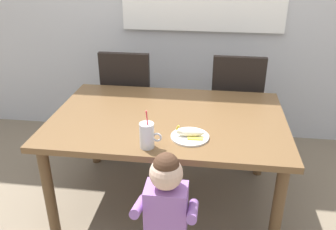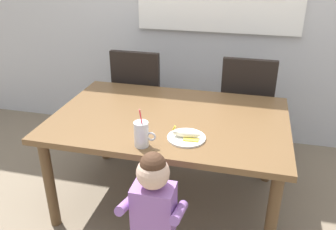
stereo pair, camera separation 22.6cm
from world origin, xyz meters
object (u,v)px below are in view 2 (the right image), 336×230
at_px(snack_plate, 186,138).
at_px(dining_table, 170,127).
at_px(milk_cup, 142,135).
at_px(dining_chair_left, 140,94).
at_px(toddler_standing, 154,205).
at_px(dining_chair_right, 246,103).
at_px(peeled_banana, 187,134).

bearing_deg(snack_plate, dining_table, 121.76).
height_order(dining_table, milk_cup, milk_cup).
distance_m(dining_chair_left, toddler_standing, 1.49).
relative_size(dining_chair_left, dining_chair_right, 1.00).
distance_m(dining_chair_left, dining_chair_right, 0.93).
height_order(dining_chair_left, toddler_standing, dining_chair_left).
distance_m(dining_table, milk_cup, 0.44).
distance_m(dining_chair_left, snack_plate, 1.16).
distance_m(dining_chair_left, milk_cup, 1.20).
bearing_deg(toddler_standing, dining_chair_left, 110.70).
relative_size(dining_table, toddler_standing, 1.87).
distance_m(dining_table, toddler_standing, 0.70).
bearing_deg(milk_cup, dining_chair_right, 63.99).
bearing_deg(toddler_standing, snack_plate, 78.34).
distance_m(snack_plate, peeled_banana, 0.03).
relative_size(dining_chair_right, snack_plate, 4.17).
bearing_deg(milk_cup, snack_plate, 31.33).
bearing_deg(dining_table, snack_plate, -58.24).
bearing_deg(dining_chair_left, peeled_banana, 122.23).
xyz_separation_m(toddler_standing, snack_plate, (0.09, 0.42, 0.18)).
relative_size(dining_table, peeled_banana, 9.05).
height_order(dining_table, dining_chair_right, dining_chair_right).
height_order(dining_chair_left, dining_chair_right, same).
relative_size(dining_chair_right, peeled_banana, 5.54).
distance_m(dining_table, dining_chair_left, 0.83).
bearing_deg(milk_cup, dining_table, 81.26).
bearing_deg(dining_table, toddler_standing, -83.18).
height_order(dining_chair_left, peeled_banana, dining_chair_left).
bearing_deg(dining_chair_right, dining_chair_left, 1.19).
bearing_deg(dining_chair_right, snack_plate, 72.09).
relative_size(dining_table, dining_chair_right, 1.63).
xyz_separation_m(dining_table, toddler_standing, (0.08, -0.69, -0.10)).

